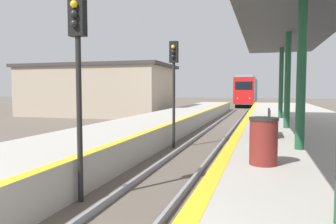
{
  "coord_description": "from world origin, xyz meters",
  "views": [
    {
      "loc": [
        2.49,
        -1.75,
        2.49
      ],
      "look_at": [
        -3.57,
        19.08,
        1.02
      ],
      "focal_mm": 35.0,
      "sensor_mm": 36.0,
      "label": 1
    }
  ],
  "objects": [
    {
      "name": "station_canopy",
      "position": [
        3.43,
        9.83,
        4.79
      ],
      "size": [
        3.62,
        19.98,
        4.07
      ],
      "color": "#1E5133",
      "rests_on": "platform_right"
    },
    {
      "name": "bench",
      "position": [
        2.57,
        9.49,
        1.43
      ],
      "size": [
        0.44,
        1.56,
        0.92
      ],
      "color": "#28282D",
      "rests_on": "platform_right"
    },
    {
      "name": "signal_mid",
      "position": [
        -1.18,
        11.73,
        3.17
      ],
      "size": [
        0.36,
        0.31,
        4.54
      ],
      "color": "black",
      "rests_on": "ground"
    },
    {
      "name": "trash_bin",
      "position": [
        2.52,
        5.25,
        1.44
      ],
      "size": [
        0.6,
        0.6,
        0.99
      ],
      "color": "maroon",
      "rests_on": "platform_right"
    },
    {
      "name": "signal_near",
      "position": [
        -1.38,
        4.56,
        3.17
      ],
      "size": [
        0.36,
        0.31,
        4.54
      ],
      "color": "black",
      "rests_on": "ground"
    },
    {
      "name": "station_building",
      "position": [
        -13.05,
        27.06,
        2.46
      ],
      "size": [
        14.39,
        7.79,
        4.89
      ],
      "color": "tan",
      "rests_on": "ground"
    },
    {
      "name": "train",
      "position": [
        0.0,
        52.69,
        2.28
      ],
      "size": [
        2.81,
        20.2,
        4.48
      ],
      "color": "black",
      "rests_on": "ground"
    }
  ]
}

